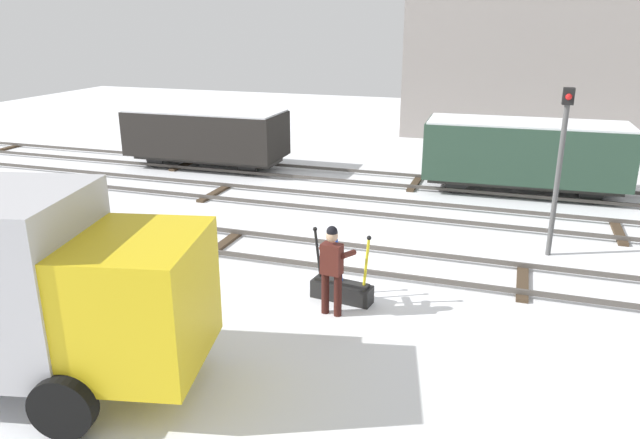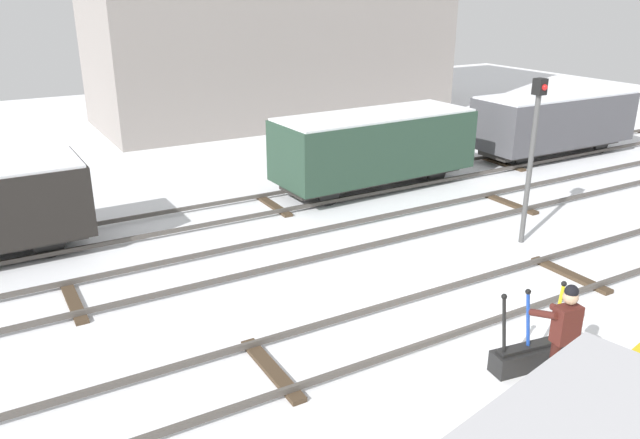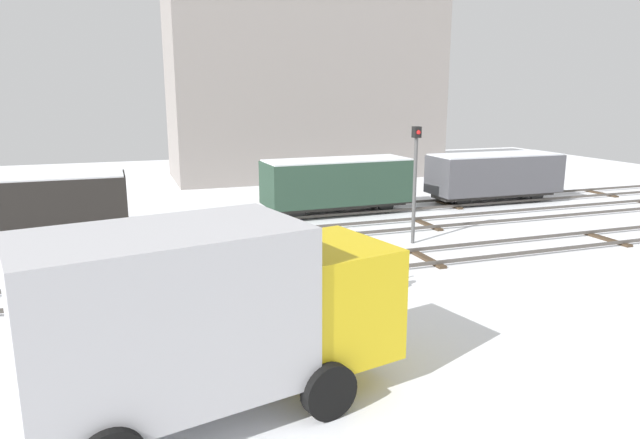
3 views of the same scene
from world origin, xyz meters
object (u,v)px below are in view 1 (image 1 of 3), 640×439
object	(u,v)px
switch_lever_frame	(342,288)
freight_car_mid_siding	(525,153)
freight_car_far_end	(206,134)
signal_post	(561,156)
rail_worker	(332,265)

from	to	relation	value
switch_lever_frame	freight_car_mid_siding	bearing A→B (deg)	78.30
switch_lever_frame	freight_car_far_end	distance (m)	12.13
switch_lever_frame	signal_post	xyz separation A→B (m)	(3.98, 3.84, 2.14)
signal_post	freight_car_mid_siding	xyz separation A→B (m)	(-0.68, 5.30, -1.05)
switch_lever_frame	rail_worker	bearing A→B (deg)	-82.78
switch_lever_frame	freight_car_far_end	bearing A→B (deg)	138.97
rail_worker	signal_post	xyz separation A→B (m)	(3.99, 4.45, 1.39)
rail_worker	freight_car_mid_siding	size ratio (longest dim) A/B	0.29
rail_worker	freight_car_mid_siding	world-z (taller)	freight_car_mid_siding
signal_post	rail_worker	bearing A→B (deg)	-131.84
freight_car_mid_siding	rail_worker	bearing A→B (deg)	-110.65
switch_lever_frame	rail_worker	xyz separation A→B (m)	(-0.01, -0.61, 0.75)
rail_worker	freight_car_mid_siding	bearing A→B (deg)	79.40
switch_lever_frame	rail_worker	size ratio (longest dim) A/B	0.82
signal_post	switch_lever_frame	bearing A→B (deg)	-136.00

